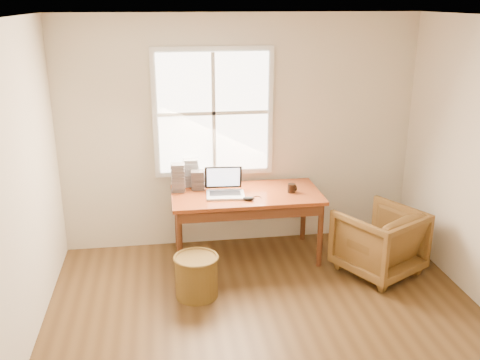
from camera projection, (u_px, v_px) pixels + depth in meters
The scene contains 11 objects.
room_shell at pixel (278, 197), 4.02m from camera, with size 4.04×4.54×2.64m.
desk at pixel (246, 195), 5.75m from camera, with size 1.60×0.80×0.04m, color brown.
armchair at pixel (379, 241), 5.54m from camera, with size 0.74×0.76×0.69m, color brown.
wicker_stool at pixel (197, 277), 5.12m from camera, with size 0.41×0.41×0.41m, color brown.
laptop at pixel (225, 183), 5.60m from camera, with size 0.39×0.41×0.30m, color #ADB0B4, non-canonical shape.
mouse at pixel (249, 199), 5.52m from camera, with size 0.12×0.07×0.04m, color black.
coffee_mug at pixel (291, 188), 5.74m from camera, with size 0.09×0.09×0.10m, color black.
cd_stack_a at pixel (191, 172), 5.92m from camera, with size 0.16×0.14×0.31m, color silver.
cd_stack_b at pixel (198, 180), 5.82m from camera, with size 0.14×0.12×0.21m, color #232428.
cd_stack_c at pixel (178, 178), 5.74m from camera, with size 0.14×0.12×0.31m, color #9B9AA7.
cd_stack_d at pixel (207, 177), 5.99m from camera, with size 0.14×0.12×0.17m, color #B3B8BF.
Camera 1 is at (-0.86, -3.52, 2.73)m, focal length 40.00 mm.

